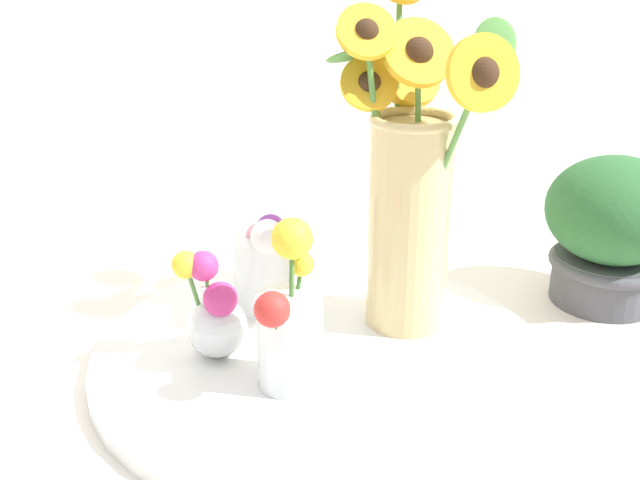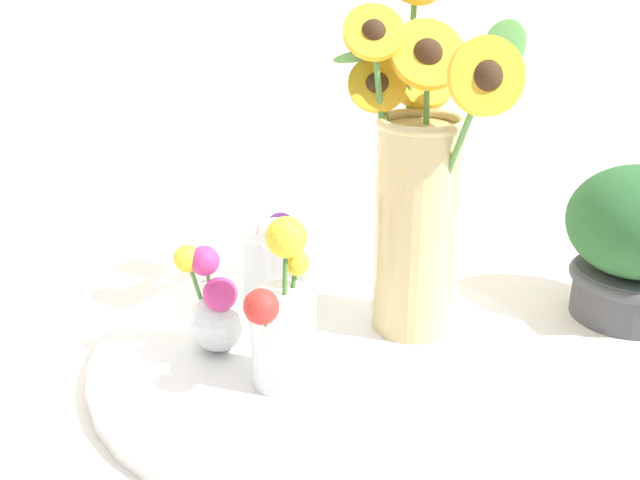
{
  "view_description": "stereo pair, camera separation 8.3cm",
  "coord_description": "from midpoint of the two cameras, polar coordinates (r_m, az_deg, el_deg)",
  "views": [
    {
      "loc": [
        -0.17,
        -0.67,
        0.48
      ],
      "look_at": [
        0.03,
        0.07,
        0.16
      ],
      "focal_mm": 42.0,
      "sensor_mm": 36.0,
      "label": 1
    },
    {
      "loc": [
        -0.09,
        -0.69,
        0.48
      ],
      "look_at": [
        0.03,
        0.07,
        0.16
      ],
      "focal_mm": 42.0,
      "sensor_mm": 36.0,
      "label": 2
    }
  ],
  "objects": [
    {
      "name": "ground_plane",
      "position": [
        0.84,
        1.46,
        -11.99
      ],
      "size": [
        6.0,
        6.0,
        0.0
      ],
      "primitive_type": "plane",
      "color": "silver"
    },
    {
      "name": "vase_small_center",
      "position": [
        0.8,
        0.1,
        -6.33
      ],
      "size": [
        0.08,
        0.09,
        0.19
      ],
      "color": "white",
      "rests_on": "serving_tray"
    },
    {
      "name": "serving_tray",
      "position": [
        0.9,
        2.68,
        -8.87
      ],
      "size": [
        0.54,
        0.54,
        0.02
      ],
      "color": "white",
      "rests_on": "ground_plane"
    },
    {
      "name": "potted_plant",
      "position": [
        1.06,
        25.06,
        -0.07
      ],
      "size": [
        0.18,
        0.18,
        0.21
      ],
      "color": "#4C4C51",
      "rests_on": "ground_plane"
    },
    {
      "name": "vase_small_back",
      "position": [
        0.97,
        -1.02,
        -1.76
      ],
      "size": [
        0.08,
        0.1,
        0.14
      ],
      "color": "white",
      "rests_on": "serving_tray"
    },
    {
      "name": "mason_jar_sunflowers",
      "position": [
        0.89,
        10.11,
        3.32
      ],
      "size": [
        0.23,
        0.21,
        0.43
      ],
      "color": "#D1B77A",
      "rests_on": "serving_tray"
    },
    {
      "name": "vase_bulb_right",
      "position": [
        0.87,
        -5.28,
        -5.29
      ],
      "size": [
        0.08,
        0.07,
        0.13
      ],
      "color": "white",
      "rests_on": "serving_tray"
    }
  ]
}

